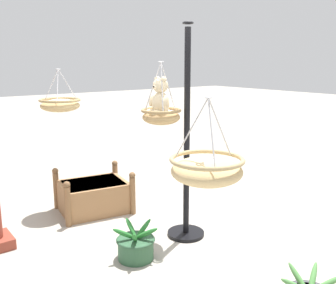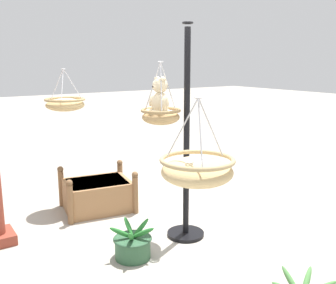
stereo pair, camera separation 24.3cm
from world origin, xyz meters
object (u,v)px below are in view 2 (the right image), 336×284
(potted_plant_fern_front, at_px, (133,245))
(teddy_bear, at_px, (159,99))
(hanging_basket_left_high, at_px, (197,170))
(hanging_basket_with_teddy, at_px, (161,116))
(wooden_planter_box, at_px, (98,194))
(display_pole_central, at_px, (186,174))
(hanging_basket_right_low, at_px, (65,104))

(potted_plant_fern_front, bearing_deg, teddy_bear, -62.55)
(hanging_basket_left_high, bearing_deg, hanging_basket_with_teddy, -20.73)
(teddy_bear, xyz_separation_m, wooden_planter_box, (1.21, 0.26, -1.41))
(display_pole_central, relative_size, potted_plant_fern_front, 5.03)
(wooden_planter_box, distance_m, potted_plant_fern_front, 1.49)
(display_pole_central, distance_m, hanging_basket_right_low, 1.99)
(hanging_basket_with_teddy, bearing_deg, display_pole_central, -120.96)
(hanging_basket_left_high, bearing_deg, display_pole_central, -33.04)
(hanging_basket_right_low, height_order, wooden_planter_box, hanging_basket_right_low)
(display_pole_central, relative_size, hanging_basket_left_high, 3.51)
(teddy_bear, height_order, wooden_planter_box, teddy_bear)
(teddy_bear, distance_m, hanging_basket_left_high, 1.43)
(teddy_bear, bearing_deg, hanging_basket_left_high, 160.13)
(display_pole_central, xyz_separation_m, wooden_planter_box, (1.36, 0.53, -0.54))
(hanging_basket_with_teddy, distance_m, hanging_basket_right_low, 1.62)
(wooden_planter_box, xyz_separation_m, potted_plant_fern_front, (-1.47, 0.25, -0.08))
(hanging_basket_with_teddy, bearing_deg, hanging_basket_right_low, 20.41)
(hanging_basket_left_high, bearing_deg, teddy_bear, -19.87)
(teddy_bear, relative_size, hanging_basket_right_low, 0.76)
(hanging_basket_right_low, relative_size, wooden_planter_box, 0.54)
(teddy_bear, distance_m, hanging_basket_right_low, 1.62)
(hanging_basket_left_high, xyz_separation_m, wooden_planter_box, (2.48, -0.20, -0.97))
(teddy_bear, relative_size, hanging_basket_left_high, 0.62)
(teddy_bear, height_order, hanging_basket_left_high, teddy_bear)
(display_pole_central, xyz_separation_m, hanging_basket_left_high, (-1.13, 0.73, 0.44))
(wooden_planter_box, height_order, potted_plant_fern_front, wooden_planter_box)
(hanging_basket_with_teddy, height_order, teddy_bear, hanging_basket_with_teddy)
(display_pole_central, bearing_deg, wooden_planter_box, 21.41)
(teddy_bear, xyz_separation_m, hanging_basket_right_low, (1.52, 0.54, -0.16))
(hanging_basket_with_teddy, bearing_deg, hanging_basket_left_high, 159.27)
(display_pole_central, distance_m, hanging_basket_left_high, 1.41)
(hanging_basket_right_low, relative_size, potted_plant_fern_front, 1.17)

